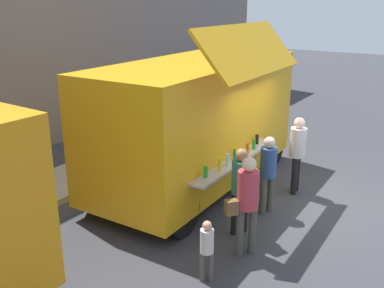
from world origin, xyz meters
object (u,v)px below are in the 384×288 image
object	(u,v)px
food_truck_main	(198,119)
customer_mid_with_backpack	(242,183)
trash_bin	(198,119)
child_near_queue	(207,246)
customer_extra_browsing	(298,148)
customer_rear_waiting	(247,198)
customer_front_ordering	(268,168)

from	to	relation	value
food_truck_main	customer_mid_with_backpack	distance (m)	2.57
trash_bin	food_truck_main	bearing A→B (deg)	-147.74
child_near_queue	customer_extra_browsing	bearing A→B (deg)	-34.20
trash_bin	customer_extra_browsing	bearing A→B (deg)	-122.52
customer_extra_browsing	customer_mid_with_backpack	bearing A→B (deg)	78.42
customer_rear_waiting	customer_extra_browsing	xyz separation A→B (m)	(2.96, 0.21, 0.00)
customer_extra_browsing	trash_bin	bearing A→B (deg)	-39.99
customer_rear_waiting	customer_extra_browsing	distance (m)	2.97
trash_bin	customer_front_ordering	distance (m)	6.02
trash_bin	customer_front_ordering	world-z (taller)	customer_front_ordering
trash_bin	customer_mid_with_backpack	size ratio (longest dim) A/B	0.54
customer_front_ordering	customer_extra_browsing	bearing A→B (deg)	-74.61
customer_rear_waiting	customer_mid_with_backpack	bearing A→B (deg)	-16.20
food_truck_main	customer_mid_with_backpack	xyz separation A→B (m)	(-1.55, -1.97, -0.58)
customer_mid_with_backpack	child_near_queue	world-z (taller)	customer_mid_with_backpack
customer_extra_browsing	child_near_queue	world-z (taller)	customer_extra_browsing
customer_mid_with_backpack	trash_bin	bearing A→B (deg)	-24.37
trash_bin	customer_rear_waiting	bearing A→B (deg)	-141.14
food_truck_main	child_near_queue	bearing A→B (deg)	-146.40
food_truck_main	trash_bin	size ratio (longest dim) A/B	6.51
trash_bin	customer_mid_with_backpack	world-z (taller)	customer_mid_with_backpack
food_truck_main	customer_rear_waiting	size ratio (longest dim) A/B	3.31
customer_extra_browsing	child_near_queue	distance (m)	4.03
customer_front_ordering	customer_extra_browsing	distance (m)	1.31
trash_bin	customer_extra_browsing	distance (m)	5.33
food_truck_main	child_near_queue	world-z (taller)	food_truck_main
food_truck_main	trash_bin	xyz separation A→B (m)	(3.68, 2.32, -1.16)
customer_extra_browsing	customer_front_ordering	bearing A→B (deg)	76.78
food_truck_main	customer_front_ordering	distance (m)	2.16
trash_bin	customer_front_ordering	bearing A→B (deg)	-133.76
food_truck_main	customer_rear_waiting	xyz separation A→B (m)	(-2.13, -2.36, -0.55)
trash_bin	child_near_queue	bearing A→B (deg)	-146.48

